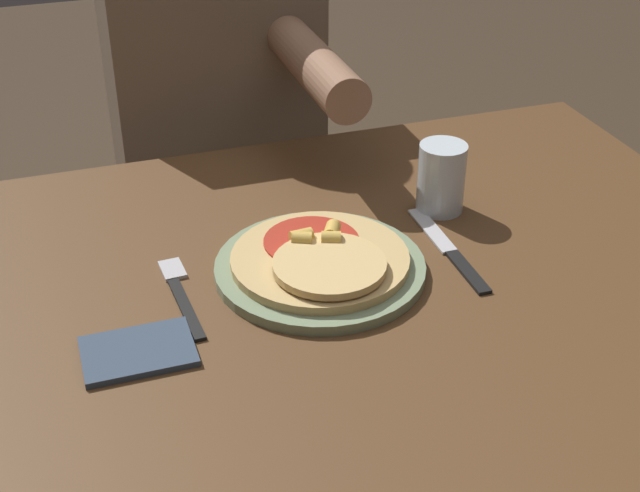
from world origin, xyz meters
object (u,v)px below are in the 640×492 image
at_px(plate, 320,268).
at_px(drinking_glass, 441,178).
at_px(person_diner, 218,121).
at_px(knife, 449,250).
at_px(fork, 180,291).
at_px(dining_table, 357,350).
at_px(pizza, 321,259).

xyz_separation_m(plate, drinking_glass, (0.21, 0.10, 0.04)).
bearing_deg(person_diner, knife, -73.50).
height_order(fork, knife, same).
height_order(fork, person_diner, person_diner).
bearing_deg(person_diner, dining_table, -86.03).
bearing_deg(person_diner, plate, -90.02).
relative_size(dining_table, pizza, 4.87).
bearing_deg(pizza, fork, 174.77).
relative_size(pizza, fork, 1.29).
relative_size(drinking_glass, person_diner, 0.08).
height_order(pizza, drinking_glass, drinking_glass).
relative_size(fork, person_diner, 0.14).
xyz_separation_m(plate, fork, (-0.18, 0.01, -0.00)).
distance_m(dining_table, plate, 0.13).
bearing_deg(drinking_glass, dining_table, -142.62).
height_order(knife, person_diner, person_diner).
relative_size(plate, fork, 1.53).
distance_m(pizza, knife, 0.18).
relative_size(pizza, person_diner, 0.18).
bearing_deg(dining_table, knife, 9.03).
height_order(plate, knife, plate).
relative_size(dining_table, plate, 4.11).
bearing_deg(fork, knife, -2.82).
height_order(dining_table, plate, plate).
bearing_deg(fork, pizza, -5.23).
relative_size(plate, pizza, 1.18).
bearing_deg(dining_table, drinking_glass, 37.38).
distance_m(dining_table, drinking_glass, 0.27).
distance_m(plate, person_diner, 0.60).
height_order(plate, drinking_glass, drinking_glass).
relative_size(knife, drinking_glass, 2.19).
xyz_separation_m(plate, person_diner, (0.00, 0.59, -0.05)).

